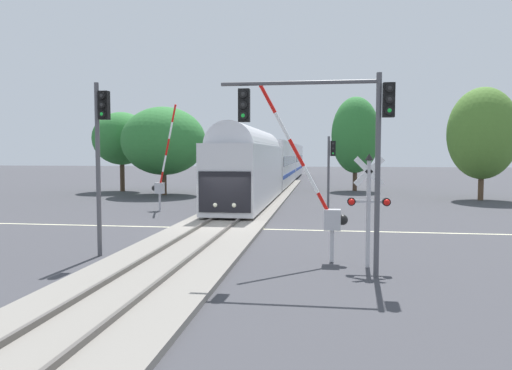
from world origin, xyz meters
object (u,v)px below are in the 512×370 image
at_px(traffic_signal_median, 101,141).
at_px(elm_centre_background, 355,135).
at_px(crossing_gate_near, 324,204).
at_px(maple_right_background, 482,133).
at_px(pine_left_background, 122,139).
at_px(commuter_train, 276,162).
at_px(traffic_signal_near_right, 333,123).
at_px(crossing_gate_far, 161,178).
at_px(traffic_signal_far_side, 331,160).
at_px(crossing_signal_mast, 369,198).
at_px(oak_behind_train, 164,141).

height_order(traffic_signal_median, elm_centre_background, elm_centre_background).
xyz_separation_m(crossing_gate_near, maple_right_background, (12.31, 23.58, 3.26)).
height_order(crossing_gate_near, pine_left_background, pine_left_background).
height_order(traffic_signal_median, maple_right_background, maple_right_background).
bearing_deg(commuter_train, crossing_gate_near, -81.94).
bearing_deg(traffic_signal_near_right, crossing_gate_far, 124.87).
bearing_deg(crossing_gate_far, traffic_signal_near_right, -55.13).
xyz_separation_m(traffic_signal_far_side, maple_right_background, (11.86, 7.75, 2.01)).
distance_m(traffic_signal_far_side, traffic_signal_median, 18.08).
height_order(crossing_gate_far, traffic_signal_median, crossing_gate_far).
relative_size(crossing_signal_mast, crossing_gate_far, 0.54).
distance_m(maple_right_background, elm_centre_background, 12.41).
height_order(commuter_train, crossing_signal_mast, commuter_train).
bearing_deg(crossing_signal_mast, commuter_train, 100.06).
distance_m(crossing_signal_mast, oak_behind_train, 29.67).
bearing_deg(traffic_signal_near_right, elm_centre_background, 85.16).
height_order(commuter_train, oak_behind_train, oak_behind_train).
distance_m(crossing_gate_near, oak_behind_train, 28.43).
bearing_deg(pine_left_background, crossing_gate_far, -58.52).
distance_m(crossing_gate_near, crossing_signal_mast, 1.57).
bearing_deg(crossing_gate_near, pine_left_background, 124.64).
distance_m(traffic_signal_near_right, maple_right_background, 28.16).
bearing_deg(elm_centre_background, commuter_train, 152.91).
bearing_deg(elm_centre_background, crossing_gate_far, -126.00).
distance_m(crossing_gate_far, oak_behind_train, 12.10).
bearing_deg(traffic_signal_near_right, crossing_signal_mast, 45.21).
relative_size(crossing_signal_mast, traffic_signal_near_right, 0.61).
xyz_separation_m(crossing_gate_far, traffic_signal_near_right, (10.59, -15.20, 2.48)).
xyz_separation_m(crossing_gate_near, traffic_signal_near_right, (0.21, -1.85, 2.60)).
bearing_deg(pine_left_background, crossing_gate_near, -55.36).
relative_size(traffic_signal_far_side, oak_behind_train, 0.62).
distance_m(crossing_signal_mast, traffic_signal_median, 9.49).
bearing_deg(crossing_gate_near, elm_centre_background, 84.51).
relative_size(traffic_signal_median, maple_right_background, 0.70).
bearing_deg(pine_left_background, elm_centre_background, 9.70).
xyz_separation_m(elm_centre_background, pine_left_background, (-22.43, -3.83, -0.37)).
bearing_deg(maple_right_background, pine_left_background, 172.00).
relative_size(traffic_signal_far_side, maple_right_background, 0.54).
xyz_separation_m(traffic_signal_far_side, elm_centre_background, (2.62, 16.04, 2.24)).
bearing_deg(crossing_gate_far, commuter_train, 76.90).
bearing_deg(crossing_gate_far, crossing_gate_near, -52.15).
bearing_deg(traffic_signal_far_side, traffic_signal_median, -117.48).
relative_size(crossing_gate_near, oak_behind_train, 0.78).
xyz_separation_m(commuter_train, crossing_gate_near, (5.10, -36.04, -0.76)).
relative_size(traffic_signal_near_right, oak_behind_train, 0.78).
bearing_deg(traffic_signal_far_side, crossing_gate_near, -91.62).
xyz_separation_m(commuter_train, traffic_signal_far_side, (5.55, -20.21, 0.49)).
height_order(crossing_signal_mast, crossing_gate_far, crossing_gate_far).
relative_size(crossing_gate_far, traffic_signal_median, 1.10).
relative_size(crossing_gate_near, traffic_signal_far_side, 1.26).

